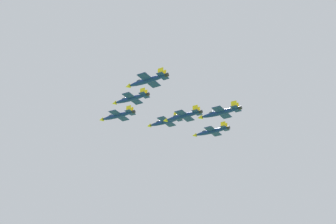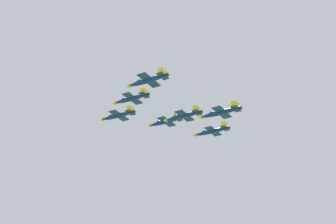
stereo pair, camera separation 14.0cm
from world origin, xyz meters
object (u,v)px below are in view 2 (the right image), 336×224
at_px(jet_left_outer, 147,80).
at_px(jet_slot_rear, 183,116).
at_px(jet_right_wingman, 165,122).
at_px(jet_left_wingman, 131,99).
at_px(jet_trailing, 220,112).
at_px(jet_lead, 118,116).
at_px(jet_right_outer, 211,131).

bearing_deg(jet_left_outer, jet_slot_rear, -89.36).
relative_size(jet_right_wingman, jet_slot_rear, 1.01).
distance_m(jet_left_wingman, jet_trailing, 34.56).
xyz_separation_m(jet_lead, jet_right_wingman, (11.22, 16.96, -1.03)).
bearing_deg(jet_left_wingman, jet_left_outer, 139.20).
height_order(jet_left_wingman, jet_right_wingman, jet_right_wingman).
distance_m(jet_left_wingman, jet_right_wingman, 26.36).
bearing_deg(jet_right_wingman, jet_left_wingman, 90.83).
height_order(jet_slot_rear, jet_trailing, jet_slot_rear).
relative_size(jet_lead, jet_trailing, 0.99).
height_order(jet_lead, jet_left_wingman, jet_lead).
bearing_deg(jet_right_wingman, jet_trailing, 157.80).
bearing_deg(jet_lead, jet_left_outer, 138.76).
relative_size(jet_left_outer, jet_slot_rear, 1.01).
relative_size(jet_left_wingman, jet_slot_rear, 0.97).
xyz_separation_m(jet_right_outer, jet_slot_rear, (7.33, -25.30, -3.70)).
relative_size(jet_left_wingman, jet_right_wingman, 0.96).
xyz_separation_m(jet_lead, jet_trailing, (44.64, 12.93, -9.80)).
bearing_deg(jet_slot_rear, jet_lead, 0.78).
bearing_deg(jet_trailing, jet_right_outer, -58.84).
distance_m(jet_right_outer, jet_trailing, 31.14).
bearing_deg(jet_left_wingman, jet_trailing, -157.41).
height_order(jet_left_wingman, jet_left_outer, jet_left_wingman).
xyz_separation_m(jet_left_wingman, jet_slot_rear, (11.22, 16.96, -5.53)).
height_order(jet_right_outer, jet_slot_rear, jet_right_outer).
relative_size(jet_right_wingman, jet_trailing, 0.98).
bearing_deg(jet_lead, jet_slot_rear, 179.13).
relative_size(jet_lead, jet_left_wingman, 1.06).
bearing_deg(jet_trailing, jet_left_outer, 60.23).
xyz_separation_m(jet_right_outer, jet_trailing, (22.21, -20.99, -5.98)).
distance_m(jet_right_wingman, jet_right_outer, 20.52).
height_order(jet_right_wingman, jet_slot_rear, jet_right_wingman).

